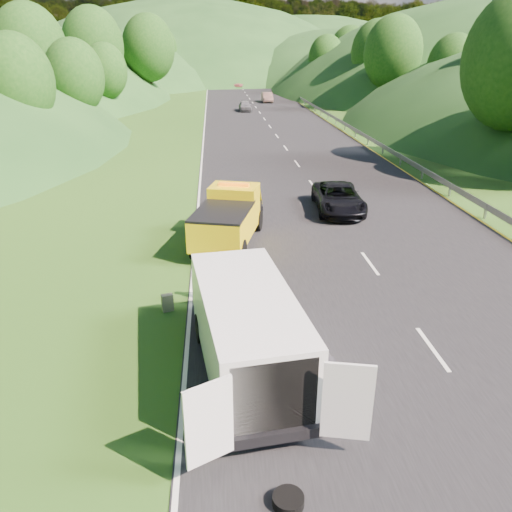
{
  "coord_description": "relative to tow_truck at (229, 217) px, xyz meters",
  "views": [
    {
      "loc": [
        -2.95,
        -13.47,
        7.9
      ],
      "look_at": [
        -1.65,
        2.09,
        1.3
      ],
      "focal_mm": 35.0,
      "sensor_mm": 36.0,
      "label": 1
    }
  ],
  "objects": [
    {
      "name": "dist_car_a",
      "position": [
        3.65,
        47.11,
        -1.18
      ],
      "size": [
        1.53,
        3.8,
        1.3
      ],
      "primitive_type": "imported",
      "color": "#57575D",
      "rests_on": "ground"
    },
    {
      "name": "ground",
      "position": [
        2.42,
        -6.69,
        -1.18
      ],
      "size": [
        320.0,
        320.0,
        0.0
      ],
      "primitive_type": "plane",
      "color": "#38661E",
      "rests_on": "ground"
    },
    {
      "name": "road_surface",
      "position": [
        5.42,
        33.31,
        -1.17
      ],
      "size": [
        14.0,
        200.0,
        0.02
      ],
      "primitive_type": "cube",
      "color": "black",
      "rests_on": "ground"
    },
    {
      "name": "spare_tire",
      "position": [
        0.62,
        -13.48,
        -1.18
      ],
      "size": [
        0.6,
        0.6,
        0.2
      ],
      "primitive_type": "cylinder",
      "color": "black",
      "rests_on": "ground"
    },
    {
      "name": "woman",
      "position": [
        -0.78,
        -5.37,
        -1.18
      ],
      "size": [
        0.56,
        0.65,
        1.48
      ],
      "primitive_type": "imported",
      "rotation": [
        0.0,
        0.0,
        1.94
      ],
      "color": "silver",
      "rests_on": "ground"
    },
    {
      "name": "tree_line_right",
      "position": [
        25.42,
        53.31,
        -1.18
      ],
      "size": [
        14.0,
        140.0,
        14.0
      ],
      "primitive_type": null,
      "color": "#2D5719",
      "rests_on": "ground"
    },
    {
      "name": "dist_car_c",
      "position": [
        4.51,
        85.49,
        -1.18
      ],
      "size": [
        2.1,
        5.17,
        1.5
      ],
      "primitive_type": "imported",
      "color": "#A75553",
      "rests_on": "ground"
    },
    {
      "name": "dist_car_d",
      "position": [
        6.48,
        96.72,
        -1.18
      ],
      "size": [
        1.53,
        3.8,
        1.3
      ],
      "primitive_type": "imported",
      "color": "#6B4866",
      "rests_on": "ground"
    },
    {
      "name": "worker",
      "position": [
        1.59,
        -11.43,
        -1.18
      ],
      "size": [
        1.41,
        1.22,
        1.89
      ],
      "primitive_type": "imported",
      "rotation": [
        0.0,
        0.0,
        0.52
      ],
      "color": "black",
      "rests_on": "ground"
    },
    {
      "name": "passing_suv",
      "position": [
        5.72,
        4.07,
        -1.18
      ],
      "size": [
        2.62,
        5.09,
        1.37
      ],
      "primitive_type": "imported",
      "rotation": [
        0.0,
        0.0,
        -0.07
      ],
      "color": "black",
      "rests_on": "ground"
    },
    {
      "name": "suitcase",
      "position": [
        -2.19,
        -5.82,
        -0.89
      ],
      "size": [
        0.4,
        0.3,
        0.58
      ],
      "primitive_type": "cube",
      "rotation": [
        0.0,
        0.0,
        0.31
      ],
      "color": "#595B44",
      "rests_on": "ground"
    },
    {
      "name": "hills_backdrop",
      "position": [
        8.92,
        128.01,
        -1.18
      ],
      "size": [
        201.0,
        288.6,
        44.0
      ],
      "primitive_type": null,
      "color": "#2D5B23",
      "rests_on": "ground"
    },
    {
      "name": "tow_truck",
      "position": [
        0.0,
        0.0,
        0.0
      ],
      "size": [
        3.42,
        5.93,
        2.41
      ],
      "rotation": [
        0.0,
        0.0,
        -0.26
      ],
      "color": "black",
      "rests_on": "ground"
    },
    {
      "name": "white_van",
      "position": [
        0.12,
        -9.28,
        0.18
      ],
      "size": [
        3.77,
        7.06,
        2.4
      ],
      "rotation": [
        0.0,
        0.0,
        0.13
      ],
      "color": "black",
      "rests_on": "ground"
    },
    {
      "name": "tree_line_left",
      "position": [
        -16.58,
        53.31,
        -1.18
      ],
      "size": [
        14.0,
        140.0,
        14.0
      ],
      "primitive_type": null,
      "color": "#2D5719",
      "rests_on": "ground"
    },
    {
      "name": "guardrail",
      "position": [
        12.72,
        45.81,
        -1.18
      ],
      "size": [
        0.06,
        140.0,
        1.52
      ],
      "primitive_type": "cube",
      "color": "gray",
      "rests_on": "ground"
    },
    {
      "name": "dist_car_b",
      "position": [
        7.69,
        57.95,
        -1.18
      ],
      "size": [
        1.48,
        4.25,
        1.4
      ],
      "primitive_type": "imported",
      "color": "brown",
      "rests_on": "ground"
    },
    {
      "name": "child",
      "position": [
        -0.3,
        -6.52,
        -1.18
      ],
      "size": [
        0.66,
        0.59,
        1.11
      ],
      "primitive_type": "imported",
      "rotation": [
        0.0,
        0.0,
        -0.39
      ],
      "color": "tan",
      "rests_on": "ground"
    }
  ]
}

